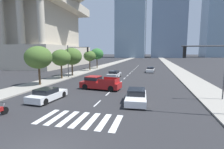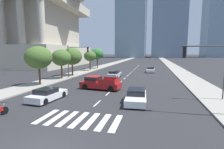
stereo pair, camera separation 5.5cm
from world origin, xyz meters
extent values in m
cube|color=gray|center=(11.61, 30.00, 0.07)|extent=(4.00, 260.00, 0.15)
cube|color=gray|center=(-11.61, 30.00, 0.07)|extent=(4.00, 260.00, 0.15)
cube|color=silver|center=(-2.70, 4.44, 0.00)|extent=(0.45, 2.97, 0.01)
cube|color=silver|center=(-1.80, 4.44, 0.00)|extent=(0.45, 2.97, 0.01)
cube|color=silver|center=(-0.90, 4.44, 0.00)|extent=(0.45, 2.97, 0.01)
cube|color=silver|center=(0.00, 4.44, 0.00)|extent=(0.45, 2.97, 0.01)
cube|color=silver|center=(0.90, 4.44, 0.00)|extent=(0.45, 2.97, 0.01)
cube|color=silver|center=(1.80, 4.44, 0.00)|extent=(0.45, 2.97, 0.01)
cube|color=silver|center=(2.70, 4.44, 0.00)|extent=(0.45, 2.97, 0.01)
cube|color=silver|center=(0.00, 8.44, 0.00)|extent=(0.14, 2.00, 0.01)
cube|color=silver|center=(0.00, 12.44, 0.00)|extent=(0.14, 2.00, 0.01)
cube|color=silver|center=(0.00, 16.44, 0.00)|extent=(0.14, 2.00, 0.01)
cube|color=silver|center=(0.00, 20.44, 0.00)|extent=(0.14, 2.00, 0.01)
cube|color=silver|center=(0.00, 24.44, 0.00)|extent=(0.14, 2.00, 0.01)
cube|color=silver|center=(0.00, 28.44, 0.00)|extent=(0.14, 2.00, 0.01)
cube|color=silver|center=(0.00, 32.44, 0.00)|extent=(0.14, 2.00, 0.01)
cube|color=silver|center=(0.00, 36.44, 0.00)|extent=(0.14, 2.00, 0.01)
cube|color=silver|center=(0.00, 40.44, 0.00)|extent=(0.14, 2.00, 0.01)
cube|color=silver|center=(0.00, 44.44, 0.00)|extent=(0.14, 2.00, 0.01)
cube|color=silver|center=(0.00, 48.44, 0.00)|extent=(0.14, 2.00, 0.01)
cube|color=silver|center=(0.00, 52.44, 0.00)|extent=(0.14, 2.00, 0.01)
cube|color=silver|center=(0.00, 56.44, 0.00)|extent=(0.14, 2.00, 0.01)
cylinder|color=black|center=(-6.12, 4.03, 0.30)|extent=(0.20, 0.61, 0.60)
cylinder|color=#B2B2B7|center=(-6.13, 3.93, 0.60)|extent=(0.10, 0.32, 0.67)
cylinder|color=black|center=(-6.12, 3.98, 0.97)|extent=(0.70, 0.13, 0.04)
cube|color=maroon|center=(-1.54, 14.48, 0.59)|extent=(5.42, 2.62, 0.75)
cube|color=maroon|center=(-2.57, 14.60, 1.32)|extent=(1.88, 2.04, 0.70)
cube|color=black|center=(-2.57, 14.60, 1.40)|extent=(1.90, 2.09, 0.39)
cube|color=maroon|center=(-0.51, 13.38, 1.25)|extent=(2.19, 0.33, 0.55)
cube|color=maroon|center=(-0.28, 15.31, 1.25)|extent=(2.19, 0.33, 0.55)
cube|color=maroon|center=(0.69, 14.22, 1.25)|extent=(0.31, 1.94, 0.55)
cylinder|color=black|center=(-3.41, 13.78, 0.38)|extent=(0.79, 0.35, 0.76)
cylinder|color=black|center=(-3.19, 15.59, 0.38)|extent=(0.79, 0.35, 0.76)
cylinder|color=black|center=(0.12, 13.37, 0.38)|extent=(0.79, 0.35, 0.76)
cylinder|color=black|center=(0.33, 15.17, 0.38)|extent=(0.79, 0.35, 0.76)
cube|color=#B7BABF|center=(-2.08, 25.05, 0.50)|extent=(1.93, 4.57, 0.67)
cube|color=black|center=(-2.08, 24.82, 1.08)|extent=(1.65, 2.08, 0.49)
cylinder|color=black|center=(-2.85, 26.61, 0.32)|extent=(0.24, 0.65, 0.64)
cylinder|color=black|center=(-1.22, 26.56, 0.32)|extent=(0.24, 0.65, 0.64)
cylinder|color=black|center=(-2.93, 23.53, 0.32)|extent=(0.24, 0.65, 0.64)
cylinder|color=black|center=(-1.30, 23.49, 0.32)|extent=(0.24, 0.65, 0.64)
cube|color=silver|center=(4.54, 35.67, 0.46)|extent=(1.96, 4.74, 0.60)
cube|color=black|center=(4.55, 35.90, 1.00)|extent=(1.63, 2.17, 0.48)
cylinder|color=black|center=(5.25, 34.04, 0.32)|extent=(0.25, 0.65, 0.64)
cylinder|color=black|center=(3.69, 34.12, 0.32)|extent=(0.25, 0.65, 0.64)
cylinder|color=black|center=(5.40, 37.21, 0.32)|extent=(0.25, 0.65, 0.64)
cylinder|color=black|center=(3.84, 37.29, 0.32)|extent=(0.25, 0.65, 0.64)
cube|color=silver|center=(-5.21, 8.31, 0.47)|extent=(2.22, 4.38, 0.62)
cube|color=black|center=(-5.22, 8.10, 1.01)|extent=(1.81, 2.04, 0.47)
cylinder|color=black|center=(-5.94, 9.82, 0.32)|extent=(0.27, 0.66, 0.64)
cylinder|color=black|center=(-4.24, 9.68, 0.32)|extent=(0.27, 0.66, 0.64)
cylinder|color=black|center=(-6.17, 6.94, 0.32)|extent=(0.27, 0.66, 0.64)
cylinder|color=black|center=(-4.47, 6.81, 0.32)|extent=(0.27, 0.66, 0.64)
cube|color=silver|center=(3.56, 9.61, 0.46)|extent=(2.12, 4.83, 0.59)
cube|color=black|center=(3.55, 9.85, 1.02)|extent=(1.75, 2.22, 0.53)
cylinder|color=black|center=(4.49, 8.05, 0.32)|extent=(0.25, 0.65, 0.64)
cylinder|color=black|center=(2.80, 7.96, 0.32)|extent=(0.25, 0.65, 0.64)
cylinder|color=black|center=(4.31, 11.26, 0.32)|extent=(0.25, 0.65, 0.64)
cylinder|color=black|center=(2.63, 11.17, 0.32)|extent=(0.25, 0.65, 0.64)
cylinder|color=#333335|center=(8.90, 7.64, 5.27)|extent=(3.62, 0.10, 0.10)
cube|color=black|center=(7.34, 7.64, 4.82)|extent=(0.20, 0.28, 0.90)
sphere|color=red|center=(7.34, 7.64, 5.12)|extent=(0.18, 0.18, 0.18)
sphere|color=orange|center=(7.34, 7.64, 4.82)|extent=(0.18, 0.18, 0.18)
sphere|color=green|center=(7.34, 7.64, 4.52)|extent=(0.18, 0.18, 0.18)
cylinder|color=#333335|center=(-10.41, 22.63, 3.14)|extent=(0.14, 0.14, 5.98)
cylinder|color=#333335|center=(-8.31, 22.63, 5.73)|extent=(4.20, 0.10, 0.10)
cube|color=black|center=(-6.46, 22.63, 5.28)|extent=(0.20, 0.28, 0.90)
sphere|color=red|center=(-6.46, 22.63, 5.58)|extent=(0.18, 0.18, 0.18)
sphere|color=orange|center=(-6.46, 22.63, 5.28)|extent=(0.18, 0.18, 0.18)
sphere|color=green|center=(-6.46, 22.63, 4.98)|extent=(0.18, 0.18, 0.18)
cube|color=#19662D|center=(-10.41, 22.63, 3.15)|extent=(0.60, 0.04, 0.18)
cylinder|color=#4C3823|center=(-10.81, 14.71, 1.37)|extent=(0.28, 0.28, 2.43)
ellipsoid|color=#426028|center=(-10.81, 14.71, 4.09)|extent=(3.78, 3.78, 3.21)
cylinder|color=#4C3823|center=(-10.81, 20.85, 1.32)|extent=(0.28, 0.28, 2.35)
ellipsoid|color=#426028|center=(-10.81, 20.85, 3.86)|extent=(3.40, 3.40, 2.89)
cylinder|color=#4C3823|center=(-10.81, 24.99, 1.27)|extent=(0.28, 0.28, 2.24)
ellipsoid|color=#426028|center=(-10.81, 24.99, 3.99)|extent=(4.00, 4.00, 3.40)
cylinder|color=#4C3823|center=(-10.81, 34.97, 1.38)|extent=(0.28, 0.28, 2.47)
ellipsoid|color=#426028|center=(-10.81, 34.97, 3.86)|extent=(3.11, 3.11, 2.64)
cylinder|color=#4C3823|center=(-10.81, 40.85, 1.49)|extent=(0.28, 0.28, 2.68)
ellipsoid|color=#2D662D|center=(-10.81, 40.85, 4.34)|extent=(3.79, 3.79, 3.22)
cube|color=#BCB29E|center=(-38.24, 47.53, 3.43)|extent=(34.77, 34.77, 6.86)
cube|color=#ADA491|center=(-38.24, 47.53, 13.28)|extent=(27.12, 27.12, 12.83)
cylinder|color=#BCB29E|center=(-34.77, 32.30, 13.28)|extent=(1.80, 1.80, 12.83)
cylinder|color=#BCB29E|center=(-28.84, 32.50, 13.28)|extent=(1.80, 1.80, 12.83)
cylinder|color=#BCB29E|center=(-22.91, 32.70, 13.28)|extent=(1.80, 1.80, 12.83)
cube|color=#BCB29E|center=(-38.24, 47.53, 21.19)|extent=(34.77, 34.77, 3.00)
cube|color=#7A93A8|center=(-14.97, 153.70, 44.99)|extent=(25.53, 28.71, 89.98)
camera|label=1|loc=(4.99, -6.43, 4.81)|focal=27.28mm
camera|label=2|loc=(5.04, -6.42, 4.81)|focal=27.28mm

